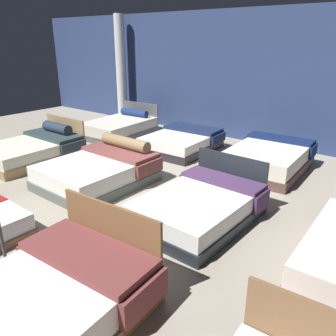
{
  "coord_description": "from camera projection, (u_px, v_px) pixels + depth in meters",
  "views": [
    {
      "loc": [
        3.79,
        -4.28,
        2.73
      ],
      "look_at": [
        0.34,
        0.12,
        0.62
      ],
      "focal_mm": 36.54,
      "sensor_mm": 36.0,
      "label": 1
    }
  ],
  "objects": [
    {
      "name": "showroom_back_wall",
      "position": [
        261.0,
        79.0,
        9.05
      ],
      "size": [
        18.0,
        0.06,
        3.5
      ],
      "primitive_type": "cube",
      "color": "navy",
      "rests_on": "ground_plane"
    },
    {
      "name": "bed_4",
      "position": [
        34.0,
        149.0,
        8.19
      ],
      "size": [
        1.67,
        2.14,
        0.87
      ],
      "rotation": [
        0.0,
        0.0,
        0.0
      ],
      "color": "#92774E",
      "rests_on": "ground_plane"
    },
    {
      "name": "price_sign",
      "position": [
        3.0,
        244.0,
        4.17
      ],
      "size": [
        0.28,
        0.24,
        1.0
      ],
      "color": "#3F3F44",
      "rests_on": "ground_plane"
    },
    {
      "name": "bed_9",
      "position": [
        182.0,
        142.0,
        8.9
      ],
      "size": [
        1.64,
        1.99,
        0.51
      ],
      "rotation": [
        0.0,
        0.0,
        0.04
      ],
      "color": "black",
      "rests_on": "ground_plane"
    },
    {
      "name": "bed_2",
      "position": [
        45.0,
        304.0,
        3.4
      ],
      "size": [
        1.74,
        2.21,
        0.97
      ],
      "rotation": [
        0.0,
        0.0,
        0.06
      ],
      "color": "brown",
      "rests_on": "ground_plane"
    },
    {
      "name": "bed_10",
      "position": [
        268.0,
        159.0,
        7.51
      ],
      "size": [
        1.62,
        2.15,
        0.59
      ],
      "rotation": [
        0.0,
        0.0,
        0.05
      ],
      "color": "brown",
      "rests_on": "ground_plane"
    },
    {
      "name": "support_pillar",
      "position": [
        121.0,
        70.0,
        11.54
      ],
      "size": [
        0.34,
        0.34,
        3.5
      ],
      "primitive_type": "cylinder",
      "color": "silver",
      "rests_on": "ground_plane"
    },
    {
      "name": "bed_6",
      "position": [
        200.0,
        207.0,
        5.42
      ],
      "size": [
        1.53,
        2.07,
        0.87
      ],
      "rotation": [
        0.0,
        0.0,
        -0.03
      ],
      "color": "black",
      "rests_on": "ground_plane"
    },
    {
      "name": "bed_8",
      "position": [
        120.0,
        127.0,
        10.27
      ],
      "size": [
        1.56,
        2.18,
        0.85
      ],
      "rotation": [
        0.0,
        0.0,
        0.05
      ],
      "color": "#4F5054",
      "rests_on": "ground_plane"
    },
    {
      "name": "bed_5",
      "position": [
        100.0,
        171.0,
        6.8
      ],
      "size": [
        1.75,
        2.1,
        0.81
      ],
      "rotation": [
        0.0,
        0.0,
        -0.02
      ],
      "color": "#4F5752",
      "rests_on": "ground_plane"
    },
    {
      "name": "ground_plane",
      "position": [
        150.0,
        197.0,
        6.31
      ],
      "size": [
        18.0,
        18.0,
        0.02
      ],
      "primitive_type": "cube",
      "color": "gray"
    }
  ]
}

